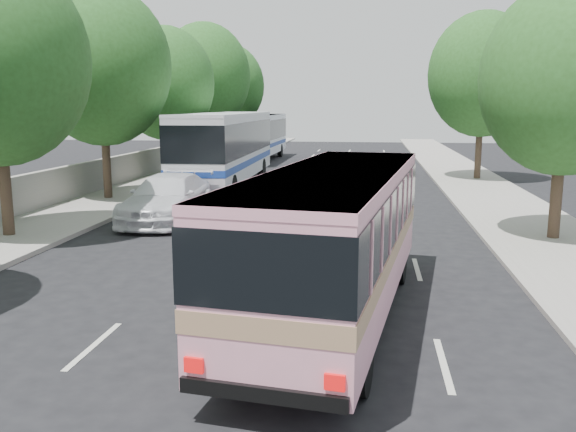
% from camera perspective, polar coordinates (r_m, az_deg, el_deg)
% --- Properties ---
extents(ground, '(120.00, 120.00, 0.00)m').
position_cam_1_polar(ground, '(12.80, -5.99, -9.01)').
color(ground, black).
rests_on(ground, ground).
extents(sidewalk_left, '(4.00, 90.00, 0.15)m').
position_cam_1_polar(sidewalk_left, '(33.97, -12.04, 3.08)').
color(sidewalk_left, '#9E998E').
rests_on(sidewalk_left, ground).
extents(sidewalk_right, '(4.00, 90.00, 0.12)m').
position_cam_1_polar(sidewalk_right, '(32.48, 17.52, 2.48)').
color(sidewalk_right, '#9E998E').
rests_on(sidewalk_right, ground).
extents(low_wall, '(0.30, 90.00, 1.50)m').
position_cam_1_polar(low_wall, '(34.53, -14.91, 4.45)').
color(low_wall, '#9E998E').
rests_on(low_wall, sidewalk_left).
extents(tree_left_c, '(6.00, 6.00, 9.35)m').
position_cam_1_polar(tree_left_c, '(28.20, -16.99, 13.75)').
color(tree_left_c, '#38281E').
rests_on(tree_left_c, ground).
extents(tree_left_d, '(5.52, 5.52, 8.60)m').
position_cam_1_polar(tree_left_d, '(35.58, -11.35, 12.40)').
color(tree_left_d, '#38281E').
rests_on(tree_left_d, ground).
extents(tree_left_e, '(6.30, 6.30, 9.82)m').
position_cam_1_polar(tree_left_e, '(43.24, -7.74, 13.16)').
color(tree_left_e, '#38281E').
rests_on(tree_left_e, ground).
extents(tree_left_f, '(5.88, 5.88, 9.16)m').
position_cam_1_polar(tree_left_f, '(51.02, -5.53, 12.28)').
color(tree_left_f, '#38281E').
rests_on(tree_left_f, ground).
extents(tree_right_near, '(5.10, 5.10, 7.95)m').
position_cam_1_polar(tree_right_near, '(20.55, 24.84, 12.12)').
color(tree_right_near, '#38281E').
rests_on(tree_right_near, ground).
extents(tree_right_far, '(6.00, 6.00, 9.35)m').
position_cam_1_polar(tree_right_far, '(36.25, 17.91, 12.85)').
color(tree_right_far, '#38281E').
rests_on(tree_right_far, ground).
extents(pink_bus, '(3.66, 9.62, 2.99)m').
position_cam_1_polar(pink_bus, '(12.01, 4.47, -1.05)').
color(pink_bus, pink).
rests_on(pink_bus, ground).
extents(pink_taxi, '(2.02, 4.96, 1.69)m').
position_cam_1_polar(pink_taxi, '(21.10, -1.52, 1.10)').
color(pink_taxi, '#FA1554').
rests_on(pink_taxi, ground).
extents(white_pickup, '(2.39, 5.85, 1.70)m').
position_cam_1_polar(white_pickup, '(22.90, -11.20, 1.65)').
color(white_pickup, white).
rests_on(white_pickup, ground).
extents(tour_coach_front, '(2.98, 12.85, 3.83)m').
position_cam_1_polar(tour_coach_front, '(31.86, -5.84, 6.82)').
color(tour_coach_front, silver).
rests_on(tour_coach_front, ground).
extents(tour_coach_rear, '(2.65, 11.73, 3.50)m').
position_cam_1_polar(tour_coach_rear, '(47.32, -2.78, 7.75)').
color(tour_coach_rear, white).
rests_on(tour_coach_rear, ground).
extents(taxi_roof_sign, '(0.55, 0.18, 0.18)m').
position_cam_1_polar(taxi_roof_sign, '(20.97, -1.53, 3.62)').
color(taxi_roof_sign, silver).
rests_on(taxi_roof_sign, pink_taxi).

